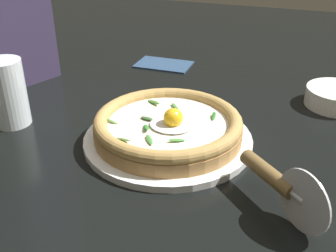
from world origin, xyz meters
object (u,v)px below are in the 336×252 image
at_px(drinking_glass, 7,98).
at_px(folded_napkin, 164,64).
at_px(pizza, 168,126).
at_px(pizza_cutter, 279,182).

relative_size(drinking_glass, folded_napkin, 0.89).
distance_m(pizza, folded_napkin, 0.40).
xyz_separation_m(pizza, pizza_cutter, (0.20, -0.12, 0.01)).
bearing_deg(drinking_glass, folded_napkin, 68.31).
height_order(pizza, pizza_cutter, pizza_cutter).
bearing_deg(pizza, drinking_glass, -173.59).
xyz_separation_m(pizza, drinking_glass, (-0.30, -0.03, 0.02)).
relative_size(pizza, drinking_glass, 2.04).
height_order(pizza, drinking_glass, drinking_glass).
bearing_deg(pizza_cutter, drinking_glass, 170.65).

